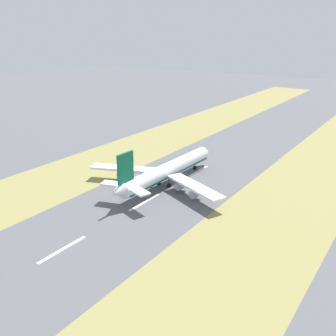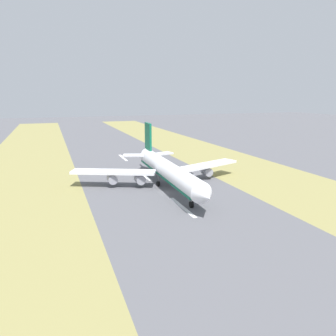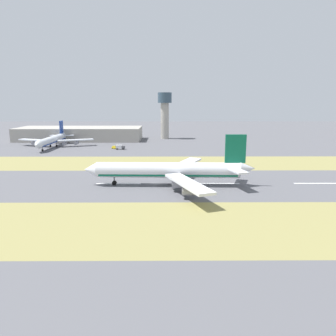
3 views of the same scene
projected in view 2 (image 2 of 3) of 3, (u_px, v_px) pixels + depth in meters
ground_plane at (165, 193)px, 107.04m from camera, size 800.00×800.00×0.00m
grass_median_west at (279, 181)px, 121.94m from camera, size 40.00×600.00×0.01m
grass_median_east at (15, 209)px, 92.14m from camera, size 40.00×600.00×0.01m
centreline_dash_near at (123, 158)px, 166.90m from camera, size 1.20×18.00×0.01m
centreline_dash_mid at (144, 175)px, 130.18m from camera, size 1.20×18.00×0.01m
centreline_dash_far at (182, 207)px, 93.46m from camera, size 1.20×18.00×0.01m
airplane_main_jet at (166, 170)px, 113.21m from camera, size 64.11×67.13×20.20m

